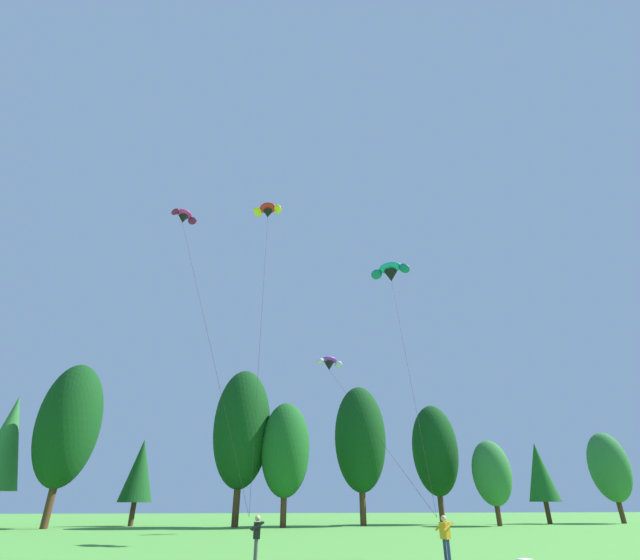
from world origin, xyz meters
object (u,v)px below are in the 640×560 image
kite_flyer_near (257,534)px  kite_flyer_mid (445,535)px  parafoil_kite_mid_purple (329,363)px  parafoil_kite_far_magenta (184,217)px  parafoil_kite_low_teal (390,272)px  parafoil_kite_high_red_yellow (268,211)px

kite_flyer_near → kite_flyer_mid: size_ratio=1.00×
parafoil_kite_mid_purple → parafoil_kite_far_magenta: bearing=-141.5°
parafoil_kite_far_magenta → parafoil_kite_low_teal: (16.88, 1.12, -3.22)m
parafoil_kite_high_red_yellow → parafoil_kite_low_teal: size_ratio=1.23×
parafoil_kite_mid_purple → parafoil_kite_low_teal: size_ratio=1.19×
parafoil_kite_mid_purple → parafoil_kite_low_teal: (3.77, -9.29, 5.19)m
kite_flyer_mid → parafoil_kite_far_magenta: 27.96m
parafoil_kite_high_red_yellow → parafoil_kite_far_magenta: size_ratio=1.06×
parafoil_kite_low_teal → parafoil_kite_mid_purple: bearing=112.1°
kite_flyer_mid → parafoil_kite_mid_purple: size_ratio=0.08×
kite_flyer_mid → parafoil_kite_mid_purple: 24.63m
kite_flyer_mid → parafoil_kite_far_magenta: size_ratio=0.08×
parafoil_kite_high_red_yellow → parafoil_kite_mid_purple: (6.56, 10.44, -9.55)m
kite_flyer_near → parafoil_kite_high_red_yellow: bearing=93.3°
parafoil_kite_high_red_yellow → parafoil_kite_low_teal: parafoil_kite_high_red_yellow is taller
parafoil_kite_high_red_yellow → parafoil_kite_mid_purple: 15.60m
parafoil_kite_high_red_yellow → parafoil_kite_low_teal: bearing=6.3°
parafoil_kite_high_red_yellow → parafoil_kite_far_magenta: 6.65m
kite_flyer_mid → parafoil_kite_far_magenta: parafoil_kite_far_magenta is taller
parafoil_kite_far_magenta → parafoil_kite_low_teal: bearing=3.8°
kite_flyer_mid → parafoil_kite_mid_purple: (-1.52, 20.86, 13.00)m
parafoil_kite_high_red_yellow → kite_flyer_mid: bearing=-52.2°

